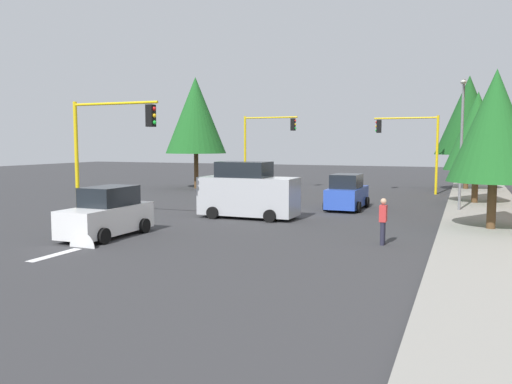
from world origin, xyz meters
TOP-DOWN VIEW (x-y plane):
  - ground_plane at (0.00, 0.00)m, footprint 120.00×120.00m
  - sidewalk_kerb at (-5.00, 10.50)m, footprint 80.00×4.00m
  - lane_arrow_near at (11.51, -3.00)m, footprint 2.40×1.10m
  - traffic_signal_far_right at (-14.00, -5.73)m, footprint 0.36×4.59m
  - traffic_signal_near_right at (6.00, -5.69)m, footprint 0.36×4.59m
  - traffic_signal_far_left at (-14.00, 5.70)m, footprint 0.36×4.59m
  - street_lamp_curbside at (-3.61, 9.20)m, footprint 2.15×0.28m
  - tree_roadside_mid at (-8.00, 10.00)m, footprint 3.68×3.68m
  - tree_opposite_side at (-12.00, -11.00)m, footprint 4.91×4.91m
  - tree_roadside_far at (-18.00, 9.50)m, footprint 4.83×4.83m
  - tree_roadside_near at (2.00, 10.50)m, footprint 3.67×3.67m
  - delivery_van_silver at (2.00, -0.46)m, footprint 2.22×4.80m
  - car_orange at (-3.76, -3.04)m, footprint 3.61×1.99m
  - car_blue at (-3.15, 3.36)m, footprint 4.06×1.99m
  - car_white at (8.85, -3.57)m, footprint 4.16×1.95m
  - pedestrian_crossing at (6.46, 6.75)m, footprint 0.40×0.24m

SIDE VIEW (x-z plane):
  - ground_plane at x=0.00m, z-range 0.00..0.00m
  - lane_arrow_near at x=11.51m, z-range -0.54..0.56m
  - sidewalk_kerb at x=-5.00m, z-range 0.00..0.15m
  - car_orange at x=-3.76m, z-range -0.09..1.88m
  - car_white at x=8.85m, z-range -0.09..1.88m
  - car_blue at x=-3.15m, z-range -0.09..1.88m
  - pedestrian_crossing at x=6.46m, z-range 0.06..1.76m
  - delivery_van_silver at x=2.00m, z-range -0.11..2.67m
  - traffic_signal_near_right at x=6.00m, z-range 1.17..6.77m
  - traffic_signal_far_left at x=-14.00m, z-range 1.18..6.84m
  - traffic_signal_far_right at x=-14.00m, z-range 1.21..7.10m
  - street_lamp_curbside at x=-3.61m, z-range 0.85..7.85m
  - tree_roadside_near at x=2.00m, z-range 1.03..7.71m
  - tree_roadside_mid at x=-8.00m, z-range 1.03..7.73m
  - tree_roadside_far at x=-18.00m, z-range 1.40..10.26m
  - tree_opposite_side at x=-12.00m, z-range 1.42..10.43m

